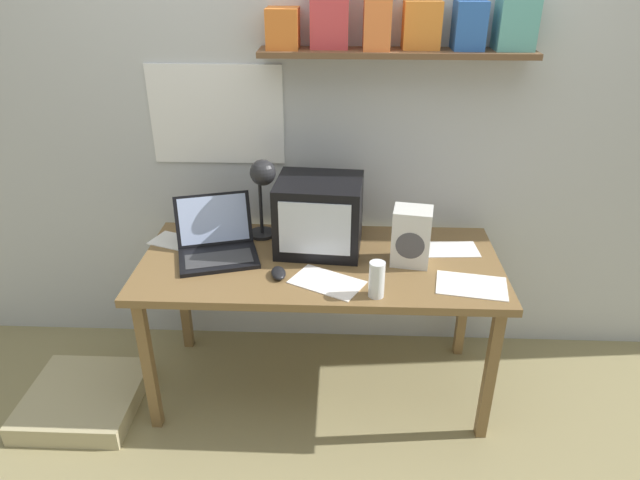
{
  "coord_description": "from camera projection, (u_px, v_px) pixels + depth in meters",
  "views": [
    {
      "loc": [
        0.09,
        -2.17,
        1.93
      ],
      "look_at": [
        0.0,
        0.0,
        0.81
      ],
      "focal_mm": 32.0,
      "sensor_mm": 36.0,
      "label": 1
    }
  ],
  "objects": [
    {
      "name": "laptop",
      "position": [
        216.0,
        241.0,
        2.52
      ],
      "size": [
        0.41,
        0.4,
        0.24
      ],
      "rotation": [
        0.0,
        0.0,
        0.28
      ],
      "color": "black",
      "rests_on": "corner_desk"
    },
    {
      "name": "computer_mouse",
      "position": [
        278.0,
        273.0,
        2.36
      ],
      "size": [
        0.08,
        0.12,
        0.03
      ],
      "rotation": [
        0.0,
        0.0,
        0.21
      ],
      "color": "black",
      "rests_on": "corner_desk"
    },
    {
      "name": "desk_lamp",
      "position": [
        263.0,
        182.0,
        2.53
      ],
      "size": [
        0.15,
        0.18,
        0.4
      ],
      "rotation": [
        0.0,
        0.0,
        0.39
      ],
      "color": "#232326",
      "rests_on": "corner_desk"
    },
    {
      "name": "back_wall",
      "position": [
        326.0,
        98.0,
        2.61
      ],
      "size": [
        5.6,
        0.24,
        2.6
      ],
      "color": "silver",
      "rests_on": "ground_plane"
    },
    {
      "name": "floor_cushion",
      "position": [
        84.0,
        399.0,
        2.66
      ],
      "size": [
        0.51,
        0.51,
        0.1
      ],
      "color": "tan",
      "rests_on": "ground_plane"
    },
    {
      "name": "loose_paper_near_laptop",
      "position": [
        472.0,
        286.0,
        2.3
      ],
      "size": [
        0.31,
        0.23,
        0.0
      ],
      "rotation": [
        0.0,
        0.0,
        -0.17
      ],
      "color": "white",
      "rests_on": "corner_desk"
    },
    {
      "name": "crt_monitor",
      "position": [
        319.0,
        215.0,
        2.53
      ],
      "size": [
        0.39,
        0.35,
        0.33
      ],
      "rotation": [
        0.0,
        0.0,
        -0.08
      ],
      "color": "black",
      "rests_on": "corner_desk"
    },
    {
      "name": "juice_glass",
      "position": [
        377.0,
        281.0,
        2.21
      ],
      "size": [
        0.06,
        0.06,
        0.15
      ],
      "color": "white",
      "rests_on": "corner_desk"
    },
    {
      "name": "printed_handout",
      "position": [
        177.0,
        242.0,
        2.65
      ],
      "size": [
        0.27,
        0.22,
        0.0
      ],
      "rotation": [
        0.0,
        0.0,
        -0.35
      ],
      "color": "white",
      "rests_on": "corner_desk"
    },
    {
      "name": "open_notebook",
      "position": [
        327.0,
        282.0,
        2.33
      ],
      "size": [
        0.33,
        0.29,
        0.0
      ],
      "rotation": [
        0.0,
        0.0,
        -0.49
      ],
      "color": "white",
      "rests_on": "corner_desk"
    },
    {
      "name": "ground_plane",
      "position": [
        320.0,
        385.0,
        2.82
      ],
      "size": [
        12.0,
        12.0,
        0.0
      ],
      "primitive_type": "plane",
      "color": "#93875A"
    },
    {
      "name": "corner_desk",
      "position": [
        320.0,
        272.0,
        2.52
      ],
      "size": [
        1.57,
        0.7,
        0.71
      ],
      "color": "brown",
      "rests_on": "ground_plane"
    },
    {
      "name": "loose_paper_near_monitor",
      "position": [
        447.0,
        249.0,
        2.58
      ],
      "size": [
        0.29,
        0.16,
        0.0
      ],
      "rotation": [
        0.0,
        0.0,
        0.06
      ],
      "color": "white",
      "rests_on": "corner_desk"
    },
    {
      "name": "space_heater",
      "position": [
        411.0,
        236.0,
        2.42
      ],
      "size": [
        0.18,
        0.16,
        0.25
      ],
      "rotation": [
        0.0,
        0.0,
        -0.17
      ],
      "color": "silver",
      "rests_on": "corner_desk"
    }
  ]
}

